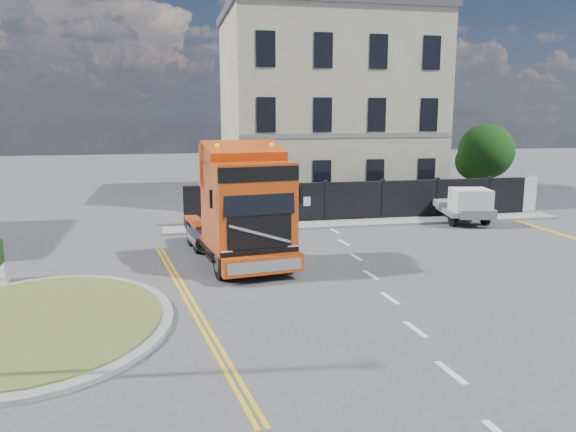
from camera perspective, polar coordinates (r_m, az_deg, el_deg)
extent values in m
plane|color=#424244|center=(18.81, -0.54, -6.22)|extent=(120.00, 120.00, 0.00)
cylinder|color=gray|center=(15.98, -24.02, -9.97)|extent=(6.80, 6.80, 0.12)
cylinder|color=#415421|center=(15.96, -24.04, -9.70)|extent=(6.20, 6.20, 0.05)
cube|color=black|center=(28.66, 7.71, 1.51)|extent=(18.00, 0.25, 2.00)
cube|color=silver|center=(32.50, 21.99, 1.89)|extent=(2.60, 0.12, 2.00)
cube|color=beige|center=(35.48, 3.78, 10.57)|extent=(12.00, 10.00, 11.00)
cube|color=#4C4C52|center=(35.96, 3.89, 19.77)|extent=(12.30, 10.30, 0.50)
cube|color=beige|center=(37.00, 8.69, 20.59)|extent=(0.80, 0.80, 1.60)
cylinder|color=#382619|center=(34.97, 19.29, 2.95)|extent=(0.24, 0.24, 2.40)
sphere|color=#113810|center=(34.79, 19.49, 6.22)|extent=(3.20, 3.20, 3.20)
sphere|color=#113810|center=(34.92, 18.39, 5.30)|extent=(2.20, 2.20, 2.20)
cube|color=gray|center=(27.99, 8.27, -0.67)|extent=(20.00, 1.60, 0.12)
cube|color=black|center=(21.35, -5.46, -2.02)|extent=(3.57, 7.05, 0.48)
cube|color=#C0400D|center=(19.30, -4.12, 1.19)|extent=(3.05, 3.14, 3.00)
cube|color=#C0400D|center=(20.22, -5.05, 5.12)|extent=(2.79, 1.34, 1.50)
cube|color=black|center=(17.93, -2.92, 1.89)|extent=(2.34, 0.40, 1.12)
cube|color=#C0400D|center=(18.06, -2.53, -4.99)|extent=(2.70, 0.76, 0.59)
cylinder|color=black|center=(18.57, -6.75, -4.73)|extent=(0.50, 1.15, 1.11)
cylinder|color=gray|center=(18.57, -6.75, -4.73)|extent=(0.47, 0.66, 0.61)
cylinder|color=black|center=(19.21, -0.02, -4.14)|extent=(0.50, 1.15, 1.11)
cylinder|color=gray|center=(19.21, -0.02, -4.14)|extent=(0.47, 0.66, 0.61)
cylinder|color=black|center=(22.18, -9.05, -2.29)|extent=(0.50, 1.15, 1.11)
cylinder|color=gray|center=(22.18, -9.05, -2.29)|extent=(0.47, 0.66, 0.61)
cylinder|color=black|center=(22.72, -3.32, -1.87)|extent=(0.50, 1.15, 1.11)
cylinder|color=gray|center=(22.72, -3.32, -1.87)|extent=(0.47, 0.66, 0.61)
cylinder|color=black|center=(23.41, -9.66, -1.64)|extent=(0.50, 1.15, 1.11)
cylinder|color=gray|center=(23.41, -9.66, -1.64)|extent=(0.47, 0.66, 0.61)
cylinder|color=black|center=(23.92, -4.22, -1.26)|extent=(0.50, 1.15, 1.11)
cylinder|color=gray|center=(23.92, -4.22, -1.26)|extent=(0.47, 0.66, 0.61)
cube|color=slate|center=(29.68, 16.69, 0.75)|extent=(2.51, 4.57, 0.23)
cube|color=silver|center=(28.42, 18.04, 1.46)|extent=(1.99, 1.92, 1.17)
cylinder|color=black|center=(28.16, 16.43, -0.39)|extent=(0.23, 0.63, 0.63)
cylinder|color=black|center=(29.00, 19.40, -0.26)|extent=(0.23, 0.63, 0.63)
cylinder|color=black|center=(30.52, 14.04, 0.53)|extent=(0.23, 0.63, 0.63)
cylinder|color=black|center=(31.30, 16.86, 0.64)|extent=(0.23, 0.63, 0.63)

